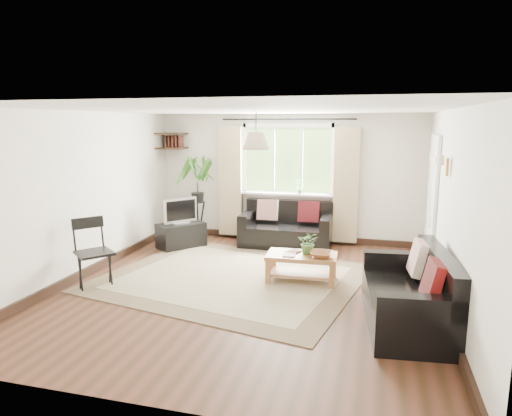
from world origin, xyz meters
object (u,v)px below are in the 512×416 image
(sofa_right, at_px, (407,290))
(sofa_back, at_px, (286,226))
(folding_chair, at_px, (94,254))
(tv_stand, at_px, (181,235))
(coffee_table, at_px, (301,268))
(palm_stand, at_px, (198,198))

(sofa_right, bearing_deg, sofa_back, -152.06)
(folding_chair, bearing_deg, tv_stand, 32.04)
(sofa_back, height_order, coffee_table, sofa_back)
(sofa_right, relative_size, coffee_table, 1.73)
(sofa_back, height_order, folding_chair, folding_chair)
(tv_stand, height_order, folding_chair, folding_chair)
(sofa_back, relative_size, tv_stand, 1.99)
(sofa_right, xyz_separation_m, folding_chair, (-4.05, 0.11, 0.08))
(sofa_right, distance_m, tv_stand, 4.45)
(folding_chair, bearing_deg, sofa_back, 1.88)
(sofa_back, bearing_deg, tv_stand, -163.89)
(coffee_table, bearing_deg, tv_stand, 152.44)
(sofa_back, height_order, palm_stand, palm_stand)
(sofa_back, distance_m, palm_stand, 1.81)
(tv_stand, distance_m, folding_chair, 2.26)
(sofa_back, xyz_separation_m, sofa_right, (1.94, -2.90, 0.01))
(tv_stand, bearing_deg, folding_chair, -148.05)
(sofa_right, height_order, coffee_table, sofa_right)
(tv_stand, bearing_deg, sofa_back, -34.33)
(sofa_back, xyz_separation_m, palm_stand, (-1.76, 0.10, 0.42))
(sofa_back, distance_m, sofa_right, 3.49)
(coffee_table, bearing_deg, sofa_back, 107.70)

